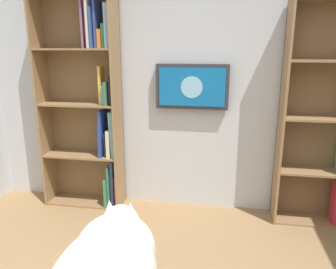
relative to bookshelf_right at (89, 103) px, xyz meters
The scene contains 3 objects.
wall_back 1.14m from the bookshelf_right, behind, with size 4.52×0.06×2.70m, color silver.
bookshelf_right is the anchor object (origin of this frame).
wall_mounted_tv 1.06m from the bookshelf_right, behind, with size 0.71×0.07×0.44m.
Camera 1 is at (-0.25, 1.01, 1.63)m, focal length 34.63 mm.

